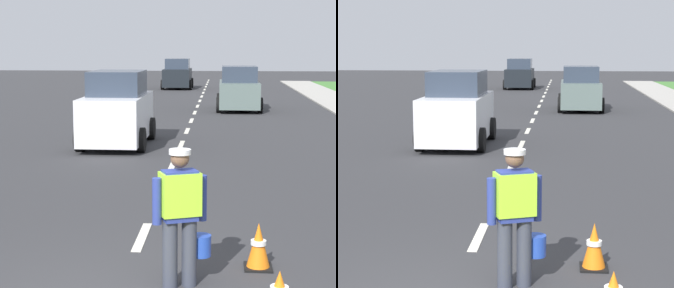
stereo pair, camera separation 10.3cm
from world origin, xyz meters
TOP-DOWN VIEW (x-y plane):
  - ground_plane at (0.00, 21.00)m, footprint 96.00×96.00m
  - lane_center_line at (0.00, 25.20)m, footprint 0.14×46.40m
  - road_worker at (0.72, 0.83)m, footprint 0.69×0.55m
  - traffic_cone_far at (1.67, 1.51)m, footprint 0.36×0.36m
  - car_oncoming_third at (-1.91, 36.51)m, footprint 2.07×3.83m
  - car_outgoing_far at (1.94, 21.96)m, footprint 2.01×3.85m
  - car_oncoming_lead at (-1.86, 11.51)m, footprint 1.93×3.93m

SIDE VIEW (x-z plane):
  - ground_plane at x=0.00m, z-range 0.00..0.00m
  - lane_center_line at x=0.00m, z-range 0.00..0.01m
  - traffic_cone_far at x=1.67m, z-range 0.00..0.60m
  - car_outgoing_far at x=1.94m, z-range -0.07..1.93m
  - road_worker at x=0.72m, z-range 0.10..1.77m
  - car_oncoming_third at x=-1.91m, z-range -0.07..1.99m
  - car_oncoming_lead at x=-1.86m, z-range -0.08..2.08m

